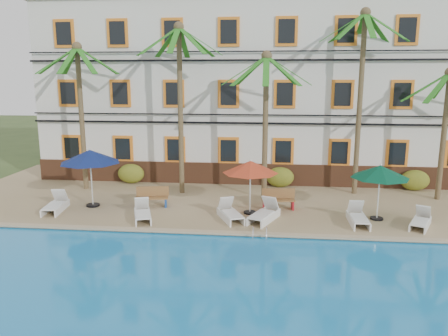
# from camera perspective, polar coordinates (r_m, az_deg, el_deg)

# --- Properties ---
(ground) EXTENTS (100.00, 100.00, 0.00)m
(ground) POSITION_cam_1_polar(r_m,az_deg,el_deg) (17.83, 3.28, -8.39)
(ground) COLOR #384C23
(ground) RESTS_ON ground
(pool_deck) EXTENTS (30.00, 12.00, 0.25)m
(pool_deck) POSITION_cam_1_polar(r_m,az_deg,el_deg) (22.55, 3.91, -3.70)
(pool_deck) COLOR tan
(pool_deck) RESTS_ON ground
(swimming_pool) EXTENTS (26.00, 12.00, 0.20)m
(swimming_pool) POSITION_cam_1_polar(r_m,az_deg,el_deg) (11.48, 1.47, -20.06)
(swimming_pool) COLOR #1A7FC6
(swimming_pool) RESTS_ON ground
(pool_coping) EXTENTS (30.00, 0.35, 0.06)m
(pool_coping) POSITION_cam_1_polar(r_m,az_deg,el_deg) (16.89, 3.14, -8.55)
(pool_coping) COLOR tan
(pool_coping) RESTS_ON pool_deck
(hotel_building) EXTENTS (25.40, 6.44, 10.22)m
(hotel_building) POSITION_cam_1_polar(r_m,az_deg,el_deg) (26.71, 4.48, 10.14)
(hotel_building) COLOR silver
(hotel_building) RESTS_ON pool_deck
(palm_a) EXTENTS (4.24, 4.24, 7.63)m
(palm_a) POSITION_cam_1_polar(r_m,az_deg,el_deg) (23.97, -18.28, 8.89)
(palm_a) COLOR brown
(palm_a) RESTS_ON pool_deck
(palm_b) EXTENTS (4.24, 4.24, 8.51)m
(palm_b) POSITION_cam_1_polar(r_m,az_deg,el_deg) (22.03, -5.77, 10.52)
(palm_b) COLOR brown
(palm_b) RESTS_ON pool_deck
(palm_c) EXTENTS (4.24, 4.24, 7.10)m
(palm_c) POSITION_cam_1_polar(r_m,az_deg,el_deg) (20.97, 5.47, 8.24)
(palm_c) COLOR brown
(palm_c) RESTS_ON pool_deck
(palm_d) EXTENTS (4.24, 4.24, 9.14)m
(palm_d) POSITION_cam_1_polar(r_m,az_deg,el_deg) (22.80, 17.49, 10.99)
(palm_d) COLOR brown
(palm_d) RESTS_ON pool_deck
(palm_e) EXTENTS (4.24, 4.24, 6.35)m
(palm_e) POSITION_cam_1_polar(r_m,az_deg,el_deg) (23.28, 27.00, 6.25)
(palm_e) COLOR brown
(palm_e) RESTS_ON pool_deck
(shrub_left) EXTENTS (1.50, 0.90, 1.10)m
(shrub_left) POSITION_cam_1_polar(r_m,az_deg,el_deg) (25.14, -12.05, -0.72)
(shrub_left) COLOR #205117
(shrub_left) RESTS_ON pool_deck
(shrub_mid) EXTENTS (1.50, 0.90, 1.10)m
(shrub_mid) POSITION_cam_1_polar(r_m,az_deg,el_deg) (23.93, 7.33, -1.18)
(shrub_mid) COLOR #205117
(shrub_mid) RESTS_ON pool_deck
(shrub_right) EXTENTS (1.50, 0.90, 1.10)m
(shrub_right) POSITION_cam_1_polar(r_m,az_deg,el_deg) (25.12, 23.65, -1.48)
(shrub_right) COLOR #205117
(shrub_right) RESTS_ON pool_deck
(umbrella_blue) EXTENTS (2.74, 2.74, 2.74)m
(umbrella_blue) POSITION_cam_1_polar(r_m,az_deg,el_deg) (20.76, -17.11, 1.42)
(umbrella_blue) COLOR black
(umbrella_blue) RESTS_ON pool_deck
(umbrella_red) EXTENTS (2.43, 2.43, 2.43)m
(umbrella_red) POSITION_cam_1_polar(r_m,az_deg,el_deg) (18.86, 3.47, 0.10)
(umbrella_red) COLOR black
(umbrella_red) RESTS_ON pool_deck
(umbrella_green) EXTENTS (2.40, 2.40, 2.40)m
(umbrella_green) POSITION_cam_1_polar(r_m,az_deg,el_deg) (19.13, 19.72, -0.50)
(umbrella_green) COLOR black
(umbrella_green) RESTS_ON pool_deck
(lounger_a) EXTENTS (0.91, 1.95, 0.89)m
(lounger_a) POSITION_cam_1_polar(r_m,az_deg,el_deg) (21.00, -21.13, -4.49)
(lounger_a) COLOR white
(lounger_a) RESTS_ON pool_deck
(lounger_b) EXTENTS (1.20, 1.94, 0.86)m
(lounger_b) POSITION_cam_1_polar(r_m,az_deg,el_deg) (18.77, -10.60, -5.82)
(lounger_b) COLOR white
(lounger_b) RESTS_ON pool_deck
(lounger_c) EXTENTS (1.35, 1.97, 0.88)m
(lounger_c) POSITION_cam_1_polar(r_m,az_deg,el_deg) (18.47, 0.81, -5.88)
(lounger_c) COLOR white
(lounger_c) RESTS_ON pool_deck
(lounger_d) EXTENTS (1.42, 2.10, 0.93)m
(lounger_d) POSITION_cam_1_polar(r_m,az_deg,el_deg) (18.40, 5.28, -5.94)
(lounger_d) COLOR white
(lounger_d) RESTS_ON pool_deck
(lounger_e) EXTENTS (0.67, 1.86, 0.88)m
(lounger_e) POSITION_cam_1_polar(r_m,az_deg,el_deg) (18.76, 17.09, -6.14)
(lounger_e) COLOR white
(lounger_e) RESTS_ON pool_deck
(lounger_f) EXTENTS (1.29, 1.79, 0.80)m
(lounger_f) POSITION_cam_1_polar(r_m,az_deg,el_deg) (19.26, 24.30, -6.30)
(lounger_f) COLOR white
(lounger_f) RESTS_ON pool_deck
(bench_left) EXTENTS (1.56, 0.72, 0.93)m
(bench_left) POSITION_cam_1_polar(r_m,az_deg,el_deg) (20.49, -9.42, -3.71)
(bench_left) COLOR olive
(bench_left) RESTS_ON pool_deck
(bench_right) EXTENTS (1.54, 0.64, 0.93)m
(bench_right) POSITION_cam_1_polar(r_m,az_deg,el_deg) (20.02, 7.08, -4.01)
(bench_right) COLOR olive
(bench_right) RESTS_ON pool_deck
(pool_ladder) EXTENTS (0.54, 0.74, 0.74)m
(pool_ladder) POSITION_cam_1_polar(r_m,az_deg,el_deg) (16.79, 4.70, -8.81)
(pool_ladder) COLOR silver
(pool_ladder) RESTS_ON ground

